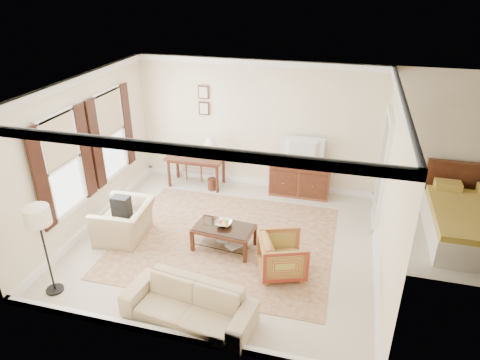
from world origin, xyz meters
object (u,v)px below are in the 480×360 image
at_px(tv, 302,142).
at_px(striped_armchair, 282,254).
at_px(sideboard, 300,178).
at_px(club_armchair, 124,216).
at_px(writing_desk, 196,161).
at_px(sofa, 188,299).
at_px(coffee_table, 224,232).

xyz_separation_m(tv, striped_armchair, (0.11, -2.87, -0.88)).
height_order(sideboard, club_armchair, club_armchair).
distance_m(writing_desk, club_armchair, 2.49).
height_order(sideboard, sofa, sideboard).
relative_size(sideboard, tv, 1.44).
xyz_separation_m(coffee_table, club_armchair, (-1.91, -0.13, 0.12)).
height_order(writing_desk, sideboard, sideboard).
relative_size(sideboard, striped_armchair, 1.72).
bearing_deg(sideboard, tv, -90.00).
xyz_separation_m(writing_desk, tv, (2.39, 0.13, 0.64)).
distance_m(coffee_table, striped_armchair, 1.22).
bearing_deg(striped_armchair, sideboard, -18.08).
height_order(striped_armchair, sofa, striped_armchair).
bearing_deg(sofa, club_armchair, 146.64).
relative_size(tv, sofa, 0.48).
bearing_deg(tv, writing_desk, 3.13).
bearing_deg(coffee_table, sideboard, 67.37).
relative_size(tv, striped_armchair, 1.20).
bearing_deg(coffee_table, sofa, -89.07).
bearing_deg(tv, coffee_table, 67.20).
bearing_deg(tv, striped_armchair, 92.25).
xyz_separation_m(writing_desk, sofa, (1.40, -4.14, -0.24)).
bearing_deg(sideboard, writing_desk, -176.40).
relative_size(writing_desk, club_armchair, 1.26).
bearing_deg(striped_armchair, tv, -18.06).
relative_size(writing_desk, tv, 1.46).
height_order(tv, club_armchair, tv).
height_order(writing_desk, striped_armchair, striped_armchair).
bearing_deg(writing_desk, club_armchair, -102.53).
bearing_deg(sofa, sideboard, 85.04).
distance_m(sideboard, sofa, 4.40).
bearing_deg(club_armchair, striped_armchair, 80.02).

